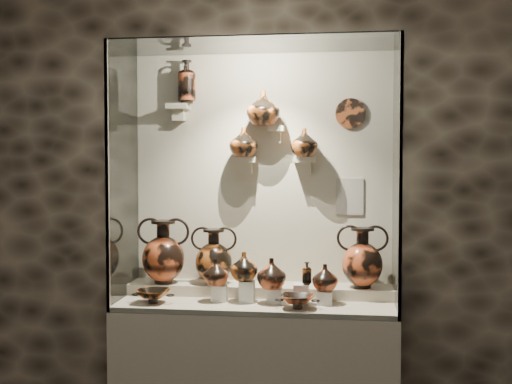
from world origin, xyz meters
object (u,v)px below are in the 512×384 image
(jug_c, at_px, (271,273))
(kylix_left, at_px, (153,295))
(amphora_right, at_px, (362,257))
(ovoid_vase_c, at_px, (304,143))
(lekythos_tall, at_px, (187,79))
(jug_a, at_px, (216,272))
(ovoid_vase_a, at_px, (244,142))
(lekythos_small, at_px, (307,272))
(jug_e, at_px, (325,277))
(jug_b, at_px, (244,266))
(kylix_right, at_px, (297,300))
(amphora_left, at_px, (163,252))
(amphora_mid, at_px, (214,256))
(ovoid_vase_b, at_px, (263,108))

(jug_c, distance_m, kylix_left, 0.73)
(amphora_right, height_order, kylix_left, amphora_right)
(ovoid_vase_c, bearing_deg, lekythos_tall, 166.10)
(jug_c, xyz_separation_m, kylix_left, (-0.71, -0.09, -0.13))
(jug_a, bearing_deg, ovoid_vase_a, 80.71)
(lekythos_small, height_order, lekythos_tall, lekythos_tall)
(jug_e, relative_size, ovoid_vase_c, 0.88)
(jug_b, relative_size, kylix_right, 0.71)
(jug_b, distance_m, ovoid_vase_c, 0.87)
(amphora_left, height_order, ovoid_vase_a, ovoid_vase_a)
(jug_e, height_order, ovoid_vase_c, ovoid_vase_c)
(ovoid_vase_a, bearing_deg, jug_a, -126.33)
(amphora_right, height_order, jug_c, amphora_right)
(amphora_mid, height_order, ovoid_vase_c, ovoid_vase_c)
(jug_b, height_order, ovoid_vase_a, ovoid_vase_a)
(amphora_left, relative_size, ovoid_vase_c, 2.26)
(jug_b, xyz_separation_m, ovoid_vase_b, (0.09, 0.23, 0.98))
(amphora_left, height_order, jug_e, amphora_left)
(ovoid_vase_b, bearing_deg, jug_a, -128.68)
(amphora_mid, bearing_deg, amphora_left, 173.46)
(jug_a, bearing_deg, ovoid_vase_b, 60.68)
(kylix_right, height_order, ovoid_vase_c, ovoid_vase_c)
(amphora_mid, distance_m, jug_a, 0.22)
(lekythos_small, bearing_deg, jug_a, 158.74)
(amphora_right, xyz_separation_m, jug_b, (-0.72, -0.18, -0.04))
(jug_a, height_order, jug_c, jug_c)
(jug_b, bearing_deg, lekythos_tall, 150.54)
(jug_c, xyz_separation_m, lekythos_tall, (-0.59, 0.29, 1.21))
(amphora_left, distance_m, lekythos_tall, 1.13)
(ovoid_vase_b, bearing_deg, lekythos_tall, -176.19)
(amphora_right, height_order, kylix_right, amphora_right)
(amphora_right, bearing_deg, jug_e, -154.10)
(kylix_left, distance_m, ovoid_vase_a, 1.11)
(amphora_mid, relative_size, kylix_left, 1.41)
(jug_e, bearing_deg, ovoid_vase_b, 170.93)
(amphora_mid, height_order, jug_c, amphora_mid)
(amphora_mid, height_order, kylix_left, amphora_mid)
(amphora_left, height_order, jug_b, amphora_left)
(lekythos_tall, height_order, ovoid_vase_a, lekythos_tall)
(jug_e, xyz_separation_m, lekythos_small, (-0.11, -0.03, 0.04))
(jug_a, distance_m, kylix_left, 0.40)
(jug_a, xyz_separation_m, ovoid_vase_b, (0.26, 0.24, 1.02))
(amphora_right, relative_size, kylix_left, 1.50)
(amphora_right, bearing_deg, ovoid_vase_c, 158.41)
(amphora_left, relative_size, kylix_right, 1.66)
(lekythos_small, relative_size, ovoid_vase_a, 0.81)
(amphora_left, xyz_separation_m, amphora_right, (1.27, 0.01, -0.02))
(amphora_left, bearing_deg, ovoid_vase_b, -13.38)
(jug_a, height_order, jug_b, jug_b)
(jug_b, distance_m, kylix_left, 0.58)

